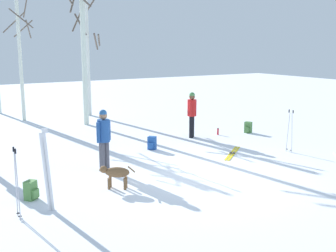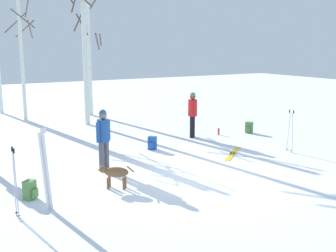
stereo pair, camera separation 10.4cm
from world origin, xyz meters
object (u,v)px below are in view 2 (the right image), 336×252
(birch_tree_1, at_px, (22,54))
(ski_poles_0, at_px, (291,130))
(ski_poles_1, at_px, (15,181))
(backpack_0, at_px, (30,190))
(person_2, at_px, (193,112))
(backpack_1, at_px, (152,143))
(water_bottle_0, at_px, (219,132))
(ski_pair_planted_0, at_px, (45,170))
(birch_tree_3, at_px, (89,55))
(birch_tree_2, at_px, (84,36))
(ski_pair_lying_1, at_px, (233,153))
(person_0, at_px, (103,136))
(dog, at_px, (115,173))
(backpack_2, at_px, (249,128))

(birch_tree_1, bearing_deg, ski_poles_0, -59.42)
(ski_poles_1, distance_m, backpack_0, 1.18)
(person_2, bearing_deg, backpack_1, -158.45)
(water_bottle_0, bearing_deg, ski_poles_1, -152.87)
(ski_pair_planted_0, relative_size, ski_poles_1, 1.21)
(backpack_0, height_order, water_bottle_0, backpack_0)
(ski_pair_planted_0, bearing_deg, birch_tree_3, 65.63)
(water_bottle_0, height_order, birch_tree_2, birch_tree_2)
(ski_pair_planted_0, xyz_separation_m, birch_tree_1, (1.96, 11.31, 2.15))
(backpack_0, bearing_deg, ski_pair_lying_1, 7.30)
(ski_poles_1, bearing_deg, birch_tree_2, 62.42)
(backpack_0, bearing_deg, person_0, 28.63)
(ski_poles_0, xyz_separation_m, ski_poles_1, (-8.73, -0.98, 0.04))
(person_0, xyz_separation_m, ski_poles_0, (5.97, -1.20, -0.24))
(dog, relative_size, birch_tree_3, 0.14)
(person_2, height_order, ski_poles_1, person_2)
(person_2, height_order, backpack_2, person_2)
(ski_pair_lying_1, xyz_separation_m, backpack_0, (-6.54, -0.84, 0.20))
(backpack_2, bearing_deg, person_2, 168.96)
(dog, xyz_separation_m, birch_tree_3, (3.27, 10.60, 2.58))
(dog, relative_size, ski_pair_lying_1, 0.50)
(ski_pair_lying_1, height_order, birch_tree_3, birch_tree_3)
(person_2, height_order, birch_tree_3, birch_tree_3)
(ski_pair_lying_1, bearing_deg, ski_pair_planted_0, -165.15)
(backpack_0, bearing_deg, birch_tree_3, 63.12)
(person_2, bearing_deg, ski_poles_0, -66.25)
(backpack_0, xyz_separation_m, backpack_1, (4.56, 2.64, 0.00))
(person_0, height_order, backpack_1, person_0)
(birch_tree_3, bearing_deg, backpack_1, -94.93)
(ski_poles_0, xyz_separation_m, backpack_0, (-8.27, -0.06, -0.53))
(ski_poles_1, height_order, birch_tree_2, birch_tree_2)
(dog, xyz_separation_m, water_bottle_0, (5.93, 3.64, -0.26))
(water_bottle_0, relative_size, birch_tree_3, 0.05)
(person_2, distance_m, birch_tree_1, 8.60)
(ski_pair_lying_1, distance_m, birch_tree_1, 11.01)
(backpack_1, relative_size, birch_tree_2, 0.06)
(backpack_1, relative_size, backpack_2, 1.00)
(backpack_0, height_order, birch_tree_1, birch_tree_1)
(ski_poles_1, bearing_deg, ski_poles_0, 6.43)
(person_2, relative_size, dog, 2.25)
(person_0, relative_size, dog, 2.25)
(ski_pair_planted_0, xyz_separation_m, backpack_2, (8.98, 3.89, -0.67))
(backpack_1, height_order, backpack_2, same)
(person_2, xyz_separation_m, dog, (-4.80, -3.79, -0.59))
(backpack_2, bearing_deg, person_0, -165.42)
(ski_pair_planted_0, bearing_deg, birch_tree_1, 80.19)
(ski_poles_1, distance_m, birch_tree_3, 12.78)
(birch_tree_1, bearing_deg, backpack_2, -46.58)
(water_bottle_0, height_order, birch_tree_3, birch_tree_3)
(ski_pair_lying_1, relative_size, backpack_2, 3.46)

